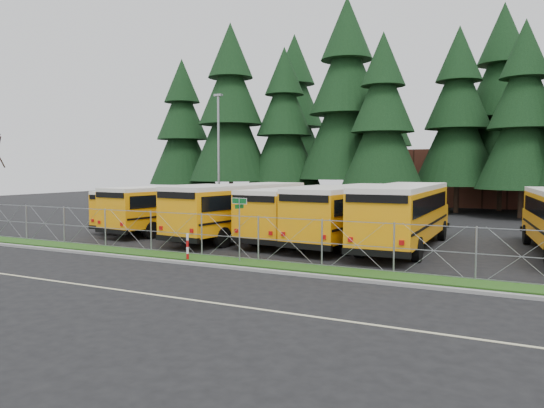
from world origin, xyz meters
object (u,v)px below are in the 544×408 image
at_px(bus_3, 243,211).
at_px(bus_4, 304,214).
at_px(bus_6, 405,217).
at_px(street_sign, 239,216).
at_px(bus_1, 176,209).
at_px(bus_0, 150,208).
at_px(light_standard, 219,151).
at_px(striped_bollard, 188,247).
at_px(bus_5, 351,215).
at_px(bus_2, 227,210).

relative_size(bus_3, bus_4, 1.05).
distance_m(bus_6, street_sign, 8.99).
distance_m(bus_1, bus_3, 5.50).
xyz_separation_m(bus_1, street_sign, (9.14, -7.58, 0.56)).
relative_size(bus_0, bus_4, 0.89).
relative_size(bus_0, light_standard, 1.00).
bearing_deg(striped_bollard, bus_4, 76.54).
height_order(street_sign, striped_bollard, street_sign).
relative_size(bus_3, bus_5, 1.00).
height_order(bus_1, bus_4, bus_4).
distance_m(bus_3, bus_5, 6.32).
relative_size(bus_2, light_standard, 1.10).
distance_m(bus_0, light_standard, 9.97).
bearing_deg(bus_3, striped_bollard, -72.55).
height_order(bus_0, street_sign, street_sign).
relative_size(bus_0, striped_bollard, 8.49).
relative_size(bus_4, bus_6, 0.92).
xyz_separation_m(bus_4, bus_6, (5.81, -0.58, 0.13)).
distance_m(bus_4, bus_6, 5.84).
distance_m(bus_3, light_standard, 14.40).
distance_m(bus_0, bus_2, 6.19).
bearing_deg(light_standard, bus_2, -54.89).
height_order(bus_0, bus_5, bus_5).
xyz_separation_m(bus_0, bus_3, (8.39, -1.79, 0.24)).
xyz_separation_m(bus_0, striped_bollard, (9.79, -9.18, -0.74)).
relative_size(bus_1, bus_3, 0.94).
distance_m(bus_4, street_sign, 7.70).
bearing_deg(bus_1, bus_4, 7.97).
bearing_deg(bus_3, bus_0, 174.57).
bearing_deg(striped_bollard, bus_3, 100.80).
bearing_deg(bus_1, bus_6, 5.45).
xyz_separation_m(striped_bollard, light_standard, (-10.02, 18.24, 4.90)).
relative_size(bus_1, striped_bollard, 9.37).
relative_size(bus_6, light_standard, 1.22).
height_order(bus_0, bus_6, bus_6).
xyz_separation_m(bus_3, bus_6, (9.21, 0.35, 0.05)).
relative_size(bus_0, bus_1, 0.91).
bearing_deg(bus_4, street_sign, -83.87).
xyz_separation_m(bus_3, bus_5, (6.29, 0.68, -0.01)).
distance_m(bus_2, bus_3, 2.79).
distance_m(bus_0, bus_3, 8.58).
xyz_separation_m(bus_0, bus_1, (2.95, -0.96, 0.14)).
bearing_deg(striped_bollard, bus_2, 111.58).
height_order(bus_1, bus_6, bus_6).
relative_size(street_sign, striped_bollard, 2.34).
relative_size(bus_3, striped_bollard, 10.01).
bearing_deg(light_standard, bus_6, -30.51).
relative_size(bus_6, striped_bollard, 10.34).
xyz_separation_m(bus_0, bus_6, (17.60, -1.45, 0.29)).
relative_size(bus_5, bus_6, 0.96).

